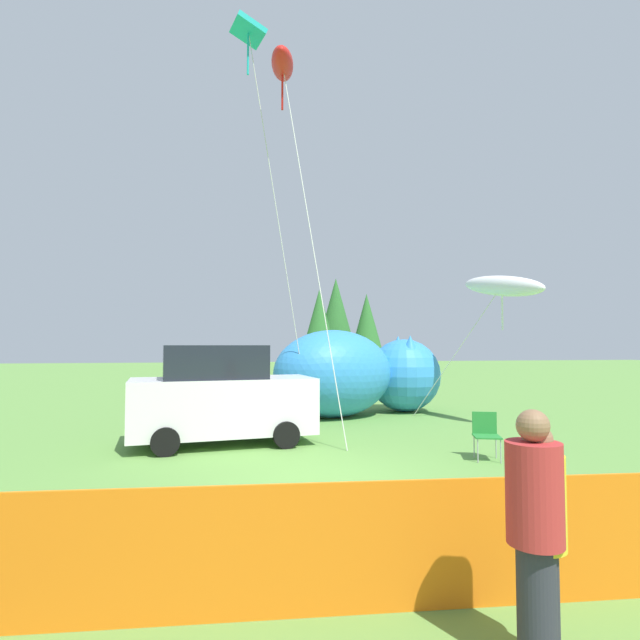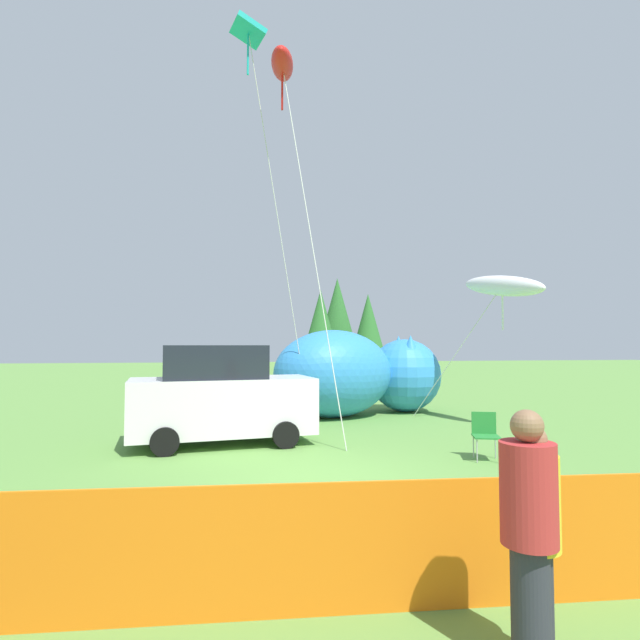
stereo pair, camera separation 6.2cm
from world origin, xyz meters
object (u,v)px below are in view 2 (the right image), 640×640
Objects in this scene: spectator_in_yellow_shirt at (534,531)px; kite_white_ghost at (502,286)px; kite_red_lizard at (282,66)px; kite_teal_diamond at (250,41)px; folding_chair at (485,432)px; inflatable_cat at (356,376)px; spectator_in_black_shirt at (529,526)px; parked_car at (221,396)px.

kite_white_ghost is at bearing 61.08° from spectator_in_yellow_shirt.
kite_red_lizard is 1.44m from kite_teal_diamond.
kite_white_ghost is (2.66, 3.87, 3.50)m from folding_chair.
kite_red_lizard reaches higher than inflatable_cat.
spectator_in_black_shirt reaches higher than spectator_in_yellow_shirt.
kite_red_lizard reaches higher than kite_white_ghost.
spectator_in_yellow_shirt is 0.93× the size of spectator_in_black_shirt.
spectator_in_yellow_shirt is 11.83m from kite_white_ghost.
spectator_in_yellow_shirt is (-1.79, -12.72, -0.35)m from inflatable_cat.
inflatable_cat is 9.61m from kite_red_lizard.
spectator_in_black_shirt is at bearing -82.25° from parked_car.
inflatable_cat reaches higher than spectator_in_yellow_shirt.
kite_white_ghost is at bearing 1.80° from parked_car.
inflatable_cat reaches higher than parked_car.
kite_red_lizard is 0.92× the size of kite_teal_diamond.
parked_car is 5.96m from inflatable_cat.
kite_teal_diamond reaches higher than kite_red_lizard.
folding_chair is 0.08× the size of kite_teal_diamond.
spectator_in_black_shirt is 14.82m from kite_teal_diamond.
spectator_in_black_shirt is at bearing -7.58° from folding_chair.
inflatable_cat reaches higher than spectator_in_black_shirt.
inflatable_cat is at bearing 35.64° from parked_car.
kite_teal_diamond is (-0.90, 0.58, 0.97)m from kite_red_lizard.
parked_car is 8.97m from spectator_in_yellow_shirt.
parked_car is 2.38× the size of spectator_in_black_shirt.
kite_teal_diamond reaches higher than kite_white_ghost.
spectator_in_yellow_shirt is (-2.87, -6.12, 0.39)m from folding_chair.
spectator_in_black_shirt is at bearing -119.10° from kite_white_ghost.
kite_teal_diamond is (-4.72, 4.54, 10.53)m from folding_chair.
parked_car is 4.69× the size of folding_chair.
kite_red_lizard is at bearing 179.27° from kite_white_ghost.
inflatable_cat is at bearing 143.85° from kite_white_ghost.
inflatable_cat is at bearing -152.89° from folding_chair.
spectator_in_black_shirt is 0.17× the size of kite_red_lizard.
inflatable_cat is 0.55× the size of kite_teal_diamond.
parked_car is at bearing -155.42° from inflatable_cat.
folding_chair is 6.77m from spectator_in_yellow_shirt.
parked_car reaches higher than folding_chair.
folding_chair is at bearing -46.04° from kite_red_lizard.
kite_red_lizard is (-0.95, 10.08, 9.18)m from spectator_in_yellow_shirt.
spectator_in_yellow_shirt is at bearing -117.07° from inflatable_cat.
kite_red_lizard is at bearing 35.14° from parked_car.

